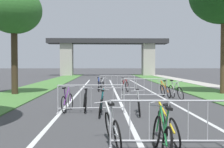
{
  "coord_description": "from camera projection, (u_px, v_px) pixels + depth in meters",
  "views": [
    {
      "loc": [
        -0.83,
        -1.53,
        1.78
      ],
      "look_at": [
        -0.17,
        18.39,
        1.14
      ],
      "focal_mm": 44.68,
      "sensor_mm": 36.0,
      "label": 1
    }
  ],
  "objects": [
    {
      "name": "grass_verge_right",
      "position": [
        180.0,
        85.0,
        24.31
      ],
      "size": [
        2.98,
        55.08,
        0.05
      ],
      "primitive_type": "cube",
      "color": "#477A38",
      "rests_on": "ground"
    },
    {
      "name": "tree_left_oak_mid",
      "position": [
        14.0,
        11.0,
        16.58
      ],
      "size": [
        3.31,
        3.31,
        6.46
      ],
      "color": "#3D2D1E",
      "rests_on": "ground"
    },
    {
      "name": "grass_verge_left",
      "position": [
        44.0,
        85.0,
        23.92
      ],
      "size": [
        2.98,
        55.08,
        0.05
      ],
      "primitive_type": "cube",
      "color": "#477A38",
      "rests_on": "ground"
    },
    {
      "name": "crowd_barrier_fourth",
      "position": [
        117.0,
        83.0,
        19.58
      ],
      "size": [
        2.53,
        0.48,
        1.05
      ],
      "rotation": [
        0.0,
        0.0,
        0.01
      ],
      "color": "#ADADB2",
      "rests_on": "ground"
    },
    {
      "name": "bicycle_blue_8",
      "position": [
        100.0,
        85.0,
        20.08
      ],
      "size": [
        0.46,
        1.7,
        0.97
      ],
      "rotation": [
        0.0,
        0.0,
        -0.08
      ],
      "color": "black",
      "rests_on": "ground"
    },
    {
      "name": "lane_stripe_left_lane",
      "position": [
        78.0,
        93.0,
        17.45
      ],
      "size": [
        0.14,
        31.86,
        0.01
      ],
      "primitive_type": "cube",
      "color": "silver",
      "rests_on": "ground"
    },
    {
      "name": "crowd_barrier_third",
      "position": [
        144.0,
        88.0,
        15.05
      ],
      "size": [
        2.53,
        0.48,
        1.05
      ],
      "rotation": [
        0.0,
        0.0,
        -0.02
      ],
      "color": "#ADADB2",
      "rests_on": "ground"
    },
    {
      "name": "bicycle_yellow_2",
      "position": [
        168.0,
        127.0,
        6.34
      ],
      "size": [
        0.47,
        1.64,
        0.96
      ],
      "rotation": [
        0.0,
        0.0,
        0.05
      ],
      "color": "black",
      "rests_on": "ground"
    },
    {
      "name": "overpass_bridge",
      "position": [
        108.0,
        50.0,
        46.94
      ],
      "size": [
        20.11,
        3.35,
        6.15
      ],
      "color": "#2D2D30",
      "rests_on": "ground"
    },
    {
      "name": "crowd_barrier_nearest",
      "position": [
        169.0,
        125.0,
        5.88
      ],
      "size": [
        2.54,
        0.54,
        1.05
      ],
      "rotation": [
        0.0,
        0.0,
        -0.04
      ],
      "color": "#ADADB2",
      "rests_on": "ground"
    },
    {
      "name": "bicycle_green_3",
      "position": [
        162.0,
        136.0,
        5.46
      ],
      "size": [
        0.46,
        1.77,
        1.01
      ],
      "rotation": [
        0.0,
        0.0,
        -0.02
      ],
      "color": "black",
      "rests_on": "ground"
    },
    {
      "name": "lane_stripe_center",
      "position": [
        116.0,
        93.0,
        17.53
      ],
      "size": [
        0.14,
        31.86,
        0.01
      ],
      "primitive_type": "cube",
      "color": "silver",
      "rests_on": "ground"
    },
    {
      "name": "crowd_barrier_second",
      "position": [
        91.0,
        99.0,
        10.39
      ],
      "size": [
        2.54,
        0.57,
        1.05
      ],
      "rotation": [
        0.0,
        0.0,
        0.05
      ],
      "color": "#ADADB2",
      "rests_on": "ground"
    },
    {
      "name": "bicycle_silver_0",
      "position": [
        101.0,
        86.0,
        19.16
      ],
      "size": [
        0.67,
        1.61,
        0.94
      ],
      "rotation": [
        0.0,
        0.0,
        -0.21
      ],
      "color": "black",
      "rests_on": "ground"
    },
    {
      "name": "bicycle_black_4",
      "position": [
        85.0,
        101.0,
        10.85
      ],
      "size": [
        0.48,
        1.69,
        0.96
      ],
      "rotation": [
        0.0,
        0.0,
        3.24
      ],
      "color": "black",
      "rests_on": "ground"
    },
    {
      "name": "bicycle_white_1",
      "position": [
        176.0,
        92.0,
        14.58
      ],
      "size": [
        0.54,
        1.78,
        0.99
      ],
      "rotation": [
        0.0,
        0.0,
        3.3
      ],
      "color": "black",
      "rests_on": "ground"
    },
    {
      "name": "lane_stripe_right_lane",
      "position": [
        154.0,
        93.0,
        17.61
      ],
      "size": [
        0.14,
        31.86,
        0.01
      ],
      "primitive_type": "cube",
      "color": "silver",
      "rests_on": "ground"
    },
    {
      "name": "bicycle_red_5",
      "position": [
        125.0,
        86.0,
        19.0
      ],
      "size": [
        0.54,
        1.71,
        0.93
      ],
      "rotation": [
        0.0,
        0.0,
        3.39
      ],
      "color": "black",
      "rests_on": "ground"
    },
    {
      "name": "bicycle_white_11",
      "position": [
        112.0,
        128.0,
        6.2
      ],
      "size": [
        0.61,
        1.69,
        0.98
      ],
      "rotation": [
        0.0,
        0.0,
        0.16
      ],
      "color": "black",
      "rests_on": "ground"
    },
    {
      "name": "bicycle_orange_7",
      "position": [
        165.0,
        91.0,
        15.46
      ],
      "size": [
        0.56,
        1.65,
        0.96
      ],
      "rotation": [
        0.0,
        0.0,
        0.1
      ],
      "color": "black",
      "rests_on": "ground"
    },
    {
      "name": "bicycle_teal_6",
      "position": [
        101.0,
        105.0,
        9.88
      ],
      "size": [
        0.42,
        1.71,
        0.93
      ],
      "rotation": [
        0.0,
        0.0,
        -0.05
      ],
      "color": "black",
      "rests_on": "ground"
    },
    {
      "name": "bicycle_silver_10",
      "position": [
        139.0,
        105.0,
        10.11
      ],
      "size": [
        0.47,
        1.69,
        0.93
      ],
      "rotation": [
        0.0,
        0.0,
        3.04
      ],
      "color": "black",
      "rests_on": "ground"
    },
    {
      "name": "sidewalk_path_right",
      "position": [
        206.0,
        85.0,
        24.39
      ],
      "size": [
        1.71,
        55.08,
        0.08
      ],
      "primitive_type": "cube",
      "color": "#ADA89E",
      "rests_on": "ground"
    },
    {
      "name": "bicycle_purple_9",
      "position": [
        67.0,
        102.0,
        10.72
      ],
      "size": [
        0.49,
        1.61,
        0.95
      ],
      "rotation": [
        0.0,
        0.0,
        -0.14
      ],
      "color": "black",
      "rests_on": "ground"
    }
  ]
}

